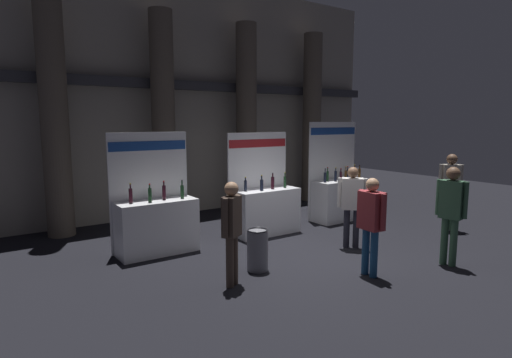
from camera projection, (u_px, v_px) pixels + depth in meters
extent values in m
plane|color=black|center=(316.00, 255.00, 8.01)|extent=(24.58, 24.58, 0.00)
cube|color=gray|center=(195.00, 98.00, 11.60)|extent=(12.29, 0.25, 6.32)
cube|color=#2D2D33|center=(200.00, 86.00, 11.31)|extent=(12.29, 0.20, 0.24)
cylinder|color=#51473D|center=(54.00, 118.00, 9.01)|extent=(0.58, 0.58, 5.21)
cylinder|color=#51473D|center=(163.00, 118.00, 10.42)|extent=(0.58, 0.58, 5.21)
cylinder|color=#51473D|center=(246.00, 119.00, 11.82)|extent=(0.58, 0.58, 5.21)
cylinder|color=#51473D|center=(312.00, 119.00, 13.22)|extent=(0.58, 0.58, 5.21)
cube|color=white|center=(157.00, 227.00, 8.04)|extent=(1.51, 0.60, 1.04)
cube|color=white|center=(150.00, 192.00, 8.22)|extent=(1.59, 0.04, 2.33)
cube|color=navy|center=(149.00, 146.00, 8.08)|extent=(1.54, 0.01, 0.18)
cylinder|color=black|center=(131.00, 196.00, 7.69)|extent=(0.07, 0.07, 0.28)
cylinder|color=black|center=(130.00, 186.00, 7.67)|extent=(0.03, 0.03, 0.08)
cylinder|color=gold|center=(130.00, 184.00, 7.66)|extent=(0.03, 0.03, 0.02)
cylinder|color=#19381E|center=(150.00, 195.00, 7.78)|extent=(0.07, 0.07, 0.27)
cylinder|color=#19381E|center=(150.00, 186.00, 7.75)|extent=(0.03, 0.03, 0.07)
cylinder|color=red|center=(149.00, 184.00, 7.75)|extent=(0.03, 0.03, 0.02)
cylinder|color=black|center=(164.00, 193.00, 8.05)|extent=(0.07, 0.07, 0.28)
cylinder|color=black|center=(164.00, 184.00, 8.02)|extent=(0.03, 0.03, 0.08)
cylinder|color=red|center=(164.00, 181.00, 8.01)|extent=(0.03, 0.03, 0.02)
cylinder|color=#19381E|center=(182.00, 192.00, 8.18)|extent=(0.07, 0.07, 0.26)
cylinder|color=#19381E|center=(182.00, 183.00, 8.16)|extent=(0.03, 0.03, 0.09)
cylinder|color=black|center=(182.00, 180.00, 8.15)|extent=(0.03, 0.03, 0.02)
cube|color=white|center=(266.00, 212.00, 9.43)|extent=(1.52, 0.60, 1.02)
cube|color=white|center=(258.00, 182.00, 9.62)|extent=(1.60, 0.04, 2.28)
cube|color=maroon|center=(258.00, 143.00, 9.48)|extent=(1.55, 0.01, 0.18)
cylinder|color=black|center=(245.00, 186.00, 9.11)|extent=(0.07, 0.07, 0.24)
cylinder|color=black|center=(245.00, 179.00, 9.09)|extent=(0.03, 0.03, 0.06)
cylinder|color=gold|center=(245.00, 177.00, 9.09)|extent=(0.03, 0.03, 0.02)
cylinder|color=black|center=(262.00, 185.00, 9.19)|extent=(0.07, 0.07, 0.24)
cylinder|color=black|center=(262.00, 178.00, 9.16)|extent=(0.03, 0.03, 0.08)
cylinder|color=gold|center=(262.00, 175.00, 9.16)|extent=(0.03, 0.03, 0.02)
cylinder|color=black|center=(273.00, 183.00, 9.41)|extent=(0.07, 0.07, 0.27)
cylinder|color=black|center=(273.00, 175.00, 9.39)|extent=(0.03, 0.03, 0.07)
cylinder|color=black|center=(273.00, 173.00, 9.38)|extent=(0.03, 0.03, 0.02)
cylinder|color=#19381E|center=(285.00, 182.00, 9.59)|extent=(0.06, 0.06, 0.26)
cylinder|color=#19381E|center=(285.00, 175.00, 9.56)|extent=(0.03, 0.03, 0.08)
cylinder|color=gold|center=(285.00, 173.00, 9.56)|extent=(0.03, 0.03, 0.02)
cube|color=white|center=(341.00, 200.00, 10.78)|extent=(1.54, 0.60, 1.03)
cube|color=white|center=(332.00, 170.00, 10.96)|extent=(1.61, 0.04, 2.52)
cube|color=navy|center=(334.00, 131.00, 10.80)|extent=(1.57, 0.01, 0.18)
cylinder|color=black|center=(325.00, 177.00, 10.34)|extent=(0.06, 0.06, 0.24)
cylinder|color=black|center=(325.00, 171.00, 10.32)|extent=(0.03, 0.03, 0.08)
cylinder|color=black|center=(325.00, 169.00, 10.31)|extent=(0.03, 0.03, 0.02)
cylinder|color=#19381E|center=(327.00, 176.00, 10.50)|extent=(0.06, 0.06, 0.25)
cylinder|color=#19381E|center=(328.00, 170.00, 10.48)|extent=(0.03, 0.03, 0.09)
cylinder|color=red|center=(328.00, 167.00, 10.47)|extent=(0.03, 0.03, 0.02)
cylinder|color=black|center=(336.00, 176.00, 10.51)|extent=(0.07, 0.07, 0.26)
cylinder|color=black|center=(336.00, 170.00, 10.49)|extent=(0.03, 0.03, 0.07)
cylinder|color=gold|center=(336.00, 168.00, 10.48)|extent=(0.03, 0.03, 0.02)
cylinder|color=black|center=(341.00, 176.00, 10.61)|extent=(0.06, 0.06, 0.23)
cylinder|color=black|center=(341.00, 170.00, 10.58)|extent=(0.03, 0.03, 0.07)
cylinder|color=red|center=(341.00, 169.00, 10.58)|extent=(0.03, 0.03, 0.02)
cylinder|color=#472D14|center=(346.00, 175.00, 10.69)|extent=(0.07, 0.07, 0.25)
cylinder|color=#472D14|center=(346.00, 169.00, 10.67)|extent=(0.03, 0.03, 0.09)
cylinder|color=gold|center=(346.00, 167.00, 10.66)|extent=(0.03, 0.03, 0.02)
cylinder|color=black|center=(347.00, 175.00, 10.84)|extent=(0.08, 0.08, 0.25)
cylinder|color=black|center=(348.00, 168.00, 10.82)|extent=(0.03, 0.03, 0.08)
cylinder|color=red|center=(348.00, 167.00, 10.81)|extent=(0.03, 0.03, 0.02)
cylinder|color=#472D14|center=(354.00, 174.00, 10.91)|extent=(0.07, 0.07, 0.28)
cylinder|color=#472D14|center=(355.00, 167.00, 10.88)|extent=(0.03, 0.03, 0.08)
cylinder|color=gold|center=(355.00, 165.00, 10.87)|extent=(0.03, 0.03, 0.02)
cylinder|color=#472D14|center=(359.00, 174.00, 10.99)|extent=(0.07, 0.07, 0.27)
cylinder|color=#472D14|center=(360.00, 167.00, 10.96)|extent=(0.03, 0.03, 0.08)
cylinder|color=black|center=(360.00, 165.00, 10.96)|extent=(0.03, 0.03, 0.02)
cylinder|color=slate|center=(258.00, 250.00, 7.15)|extent=(0.36, 0.36, 0.69)
torus|color=black|center=(258.00, 230.00, 7.10)|extent=(0.36, 0.36, 0.02)
cylinder|color=#33563D|center=(452.00, 212.00, 9.77)|extent=(0.12, 0.12, 0.86)
cylinder|color=#33563D|center=(445.00, 212.00, 9.79)|extent=(0.12, 0.12, 0.86)
cube|color=#ADA393|center=(451.00, 179.00, 9.67)|extent=(0.42, 0.41, 0.68)
sphere|color=brown|center=(452.00, 159.00, 9.61)|extent=(0.24, 0.24, 0.24)
cylinder|color=#ADA393|center=(461.00, 179.00, 9.64)|extent=(0.08, 0.08, 0.65)
cylinder|color=#ADA393|center=(440.00, 178.00, 9.70)|extent=(0.08, 0.08, 0.65)
cylinder|color=#47382D|center=(230.00, 262.00, 6.41)|extent=(0.12, 0.12, 0.79)
cylinder|color=#47382D|center=(234.00, 259.00, 6.54)|extent=(0.12, 0.12, 0.79)
cube|color=#47382D|center=(232.00, 216.00, 6.38)|extent=(0.38, 0.34, 0.62)
sphere|color=tan|center=(231.00, 189.00, 6.32)|extent=(0.22, 0.22, 0.22)
cylinder|color=#47382D|center=(225.00, 218.00, 6.19)|extent=(0.08, 0.08, 0.59)
cylinder|color=#47382D|center=(237.00, 213.00, 6.56)|extent=(0.08, 0.08, 0.59)
cylinder|color=#23232D|center=(347.00, 228.00, 8.45)|extent=(0.12, 0.12, 0.79)
cylinder|color=#23232D|center=(356.00, 229.00, 8.41)|extent=(0.12, 0.12, 0.79)
cube|color=silver|center=(352.00, 194.00, 8.33)|extent=(0.47, 0.47, 0.63)
sphere|color=brown|center=(353.00, 172.00, 8.27)|extent=(0.22, 0.22, 0.22)
cylinder|color=silver|center=(339.00, 193.00, 8.38)|extent=(0.08, 0.08, 0.60)
cylinder|color=silver|center=(366.00, 193.00, 8.28)|extent=(0.08, 0.08, 0.60)
cylinder|color=navy|center=(366.00, 251.00, 6.98)|extent=(0.12, 0.12, 0.79)
cylinder|color=navy|center=(374.00, 254.00, 6.82)|extent=(0.12, 0.12, 0.79)
cube|color=maroon|center=(371.00, 210.00, 6.80)|extent=(0.29, 0.43, 0.62)
sphere|color=tan|center=(372.00, 185.00, 6.74)|extent=(0.22, 0.22, 0.22)
cylinder|color=maroon|center=(361.00, 207.00, 7.01)|extent=(0.08, 0.08, 0.59)
cylinder|color=maroon|center=(383.00, 212.00, 6.58)|extent=(0.08, 0.08, 0.59)
cylinder|color=#33563D|center=(444.00, 241.00, 7.44)|extent=(0.12, 0.12, 0.85)
cylinder|color=#33563D|center=(453.00, 243.00, 7.33)|extent=(0.12, 0.12, 0.85)
cube|color=#33563D|center=(452.00, 200.00, 7.28)|extent=(0.27, 0.40, 0.67)
sphere|color=brown|center=(453.00, 174.00, 7.22)|extent=(0.23, 0.23, 0.23)
cylinder|color=#33563D|center=(438.00, 197.00, 7.44)|extent=(0.08, 0.08, 0.64)
cylinder|color=#33563D|center=(466.00, 200.00, 7.12)|extent=(0.08, 0.08, 0.64)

